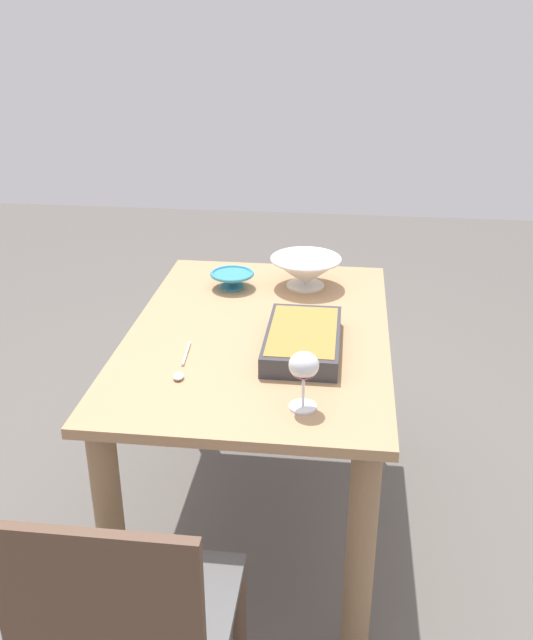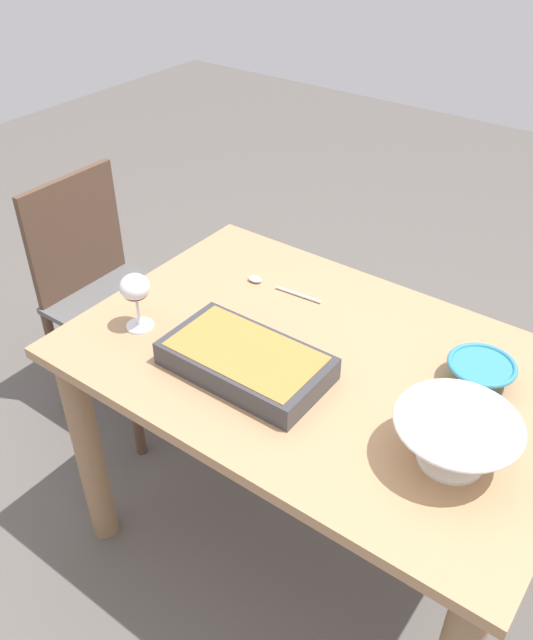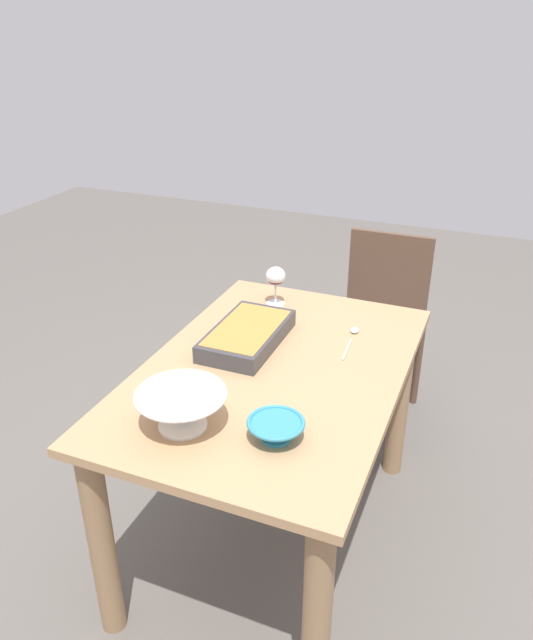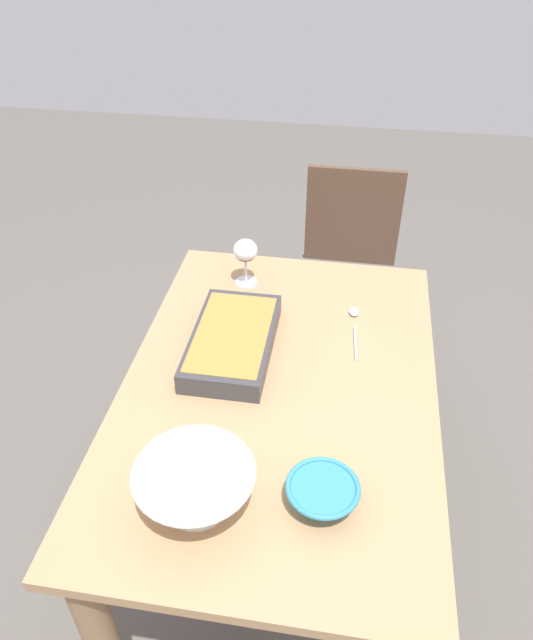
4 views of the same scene
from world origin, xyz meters
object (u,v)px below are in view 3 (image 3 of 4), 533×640
object	(u,v)px
wine_glass	(276,278)
small_bowl	(182,408)
dining_table	(274,406)
chair	(380,322)
serving_spoon	(352,336)
mixing_bowl	(276,428)
casserole_dish	(247,334)

from	to	relation	value
wine_glass	small_bowl	world-z (taller)	wine_glass
wine_glass	small_bowl	bearing A→B (deg)	3.49
dining_table	small_bowl	xyz separation A→B (m)	(0.39, -0.12, 0.22)
chair	small_bowl	world-z (taller)	chair
chair	serving_spoon	world-z (taller)	chair
chair	wine_glass	world-z (taller)	wine_glass
dining_table	chair	world-z (taller)	chair
dining_table	mixing_bowl	world-z (taller)	mixing_bowl
mixing_bowl	small_bowl	size ratio (longest dim) A/B	0.62
chair	mixing_bowl	world-z (taller)	chair
casserole_dish	wine_glass	bearing A→B (deg)	-175.82
small_bowl	serving_spoon	size ratio (longest dim) A/B	1.09
chair	casserole_dish	xyz separation A→B (m)	(0.87, -0.30, 0.30)
wine_glass	casserole_dish	bearing A→B (deg)	4.18
chair	mixing_bowl	distance (m)	1.36
casserole_dish	serving_spoon	xyz separation A→B (m)	(-0.17, 0.33, -0.03)
wine_glass	serving_spoon	xyz separation A→B (m)	(0.16, 0.36, -0.11)
chair	small_bowl	distance (m)	1.44
wine_glass	chair	bearing A→B (deg)	148.86
wine_glass	small_bowl	xyz separation A→B (m)	(0.84, 0.05, -0.05)
chair	wine_glass	size ratio (longest dim) A/B	5.54
dining_table	serving_spoon	world-z (taller)	serving_spoon
chair	mixing_bowl	bearing A→B (deg)	-0.29
casserole_dish	mixing_bowl	size ratio (longest dim) A/B	2.46
small_bowl	dining_table	bearing A→B (deg)	162.91
chair	wine_glass	xyz separation A→B (m)	(0.53, -0.32, 0.38)
casserole_dish	mixing_bowl	world-z (taller)	casserole_dish
chair	small_bowl	bearing A→B (deg)	-11.11
dining_table	chair	xyz separation A→B (m)	(-0.98, 0.15, -0.11)
wine_glass	small_bowl	distance (m)	0.85
dining_table	chair	distance (m)	1.00
casserole_dish	small_bowl	bearing A→B (deg)	3.05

